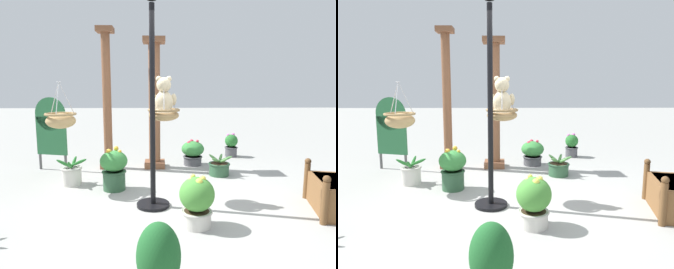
{
  "view_description": "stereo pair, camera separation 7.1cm",
  "coord_description": "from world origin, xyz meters",
  "views": [
    {
      "loc": [
        -0.16,
        -3.9,
        1.57
      ],
      "look_at": [
        -0.04,
        0.09,
        0.95
      ],
      "focal_mm": 32.37,
      "sensor_mm": 36.0,
      "label": 1
    },
    {
      "loc": [
        -0.09,
        -3.9,
        1.57
      ],
      "look_at": [
        -0.04,
        0.09,
        0.95
      ],
      "focal_mm": 32.37,
      "sensor_mm": 36.0,
      "label": 2
    }
  ],
  "objects": [
    {
      "name": "potted_plant_conical_shrub",
      "position": [
        1.51,
        2.89,
        0.27
      ],
      "size": [
        0.3,
        0.3,
        0.55
      ],
      "color": "#4C4C51",
      "rests_on": "ground"
    },
    {
      "name": "ground_plane",
      "position": [
        0.0,
        0.0,
        0.0
      ],
      "size": [
        40.0,
        40.0,
        0.0
      ],
      "primitive_type": "plane",
      "color": "#9E9E99"
    },
    {
      "name": "hanging_basket_left_high",
      "position": [
        -1.61,
        0.61,
        1.1
      ],
      "size": [
        0.46,
        0.46,
        0.69
      ],
      "color": "tan"
    },
    {
      "name": "potted_plant_trailing_ivy",
      "position": [
        0.54,
        2.15,
        0.27
      ],
      "size": [
        0.46,
        0.46,
        0.53
      ],
      "color": "#4C4C51",
      "rests_on": "ground"
    },
    {
      "name": "display_sign_board",
      "position": [
        -2.2,
        1.85,
        0.83
      ],
      "size": [
        0.62,
        0.2,
        1.4
      ],
      "color": "#286B3D",
      "rests_on": "ground"
    },
    {
      "name": "greenhouse_pillar_left",
      "position": [
        -1.15,
        1.99,
        1.3
      ],
      "size": [
        0.32,
        0.32,
        2.69
      ],
      "color": "brown",
      "rests_on": "ground"
    },
    {
      "name": "display_pole_central",
      "position": [
        -0.24,
        -0.03,
        0.85
      ],
      "size": [
        0.44,
        0.44,
        2.65
      ],
      "color": "black",
      "rests_on": "ground"
    },
    {
      "name": "potted_plant_small_succulent",
      "position": [
        0.27,
        -0.65,
        0.31
      ],
      "size": [
        0.4,
        0.4,
        0.6
      ],
      "color": "beige",
      "rests_on": "ground"
    },
    {
      "name": "greenhouse_pillar_right",
      "position": [
        -0.24,
        2.01,
        1.21
      ],
      "size": [
        0.42,
        0.42,
        2.51
      ],
      "color": "brown",
      "rests_on": "ground"
    },
    {
      "name": "teddy_bear",
      "position": [
        -0.09,
        0.25,
        1.44
      ],
      "size": [
        0.35,
        0.32,
        0.51
      ],
      "color": "beige"
    },
    {
      "name": "potted_plant_flowering_red",
      "position": [
        0.93,
        1.39,
        0.15
      ],
      "size": [
        0.43,
        0.44,
        0.38
      ],
      "color": "#2D5638",
      "rests_on": "ground"
    },
    {
      "name": "potted_plant_tall_leafy",
      "position": [
        -0.17,
        -1.96,
        0.33
      ],
      "size": [
        0.31,
        0.31,
        0.67
      ],
      "color": "#4C4C51",
      "rests_on": "ground"
    },
    {
      "name": "hanging_basket_with_teddy",
      "position": [
        -0.09,
        0.22,
        1.22
      ],
      "size": [
        0.44,
        0.44,
        0.54
      ],
      "color": "#A37F51"
    },
    {
      "name": "potted_plant_broad_leaf",
      "position": [
        -0.85,
        0.66,
        0.34
      ],
      "size": [
        0.42,
        0.42,
        0.66
      ],
      "color": "#2D5638",
      "rests_on": "ground"
    },
    {
      "name": "potted_plant_fern_front",
      "position": [
        -1.58,
        0.93,
        0.18
      ],
      "size": [
        0.49,
        0.46,
        0.45
      ],
      "color": "beige",
      "rests_on": "ground"
    }
  ]
}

